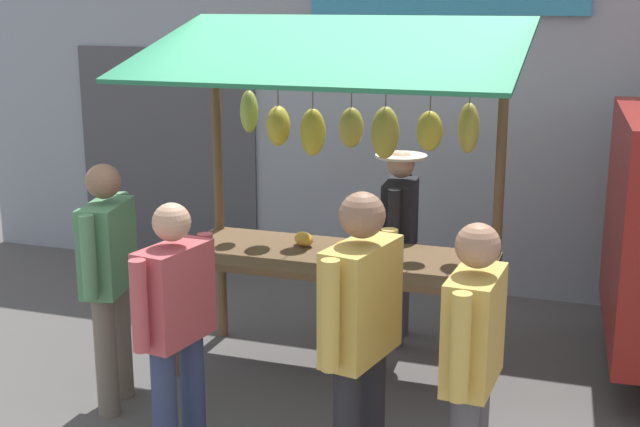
{
  "coord_description": "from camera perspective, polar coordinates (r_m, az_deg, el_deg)",
  "views": [
    {
      "loc": [
        -1.76,
        5.46,
        2.62
      ],
      "look_at": [
        0.0,
        0.3,
        1.25
      ],
      "focal_mm": 48.48,
      "sensor_mm": 36.0,
      "label": 1
    }
  ],
  "objects": [
    {
      "name": "shopper_with_shopping_bag",
      "position": [
        5.66,
        -13.77,
        -3.63
      ],
      "size": [
        0.31,
        0.68,
        1.62
      ],
      "rotation": [
        0.0,
        0.0,
        -1.37
      ],
      "color": "#726656",
      "rests_on": "ground"
    },
    {
      "name": "shopper_with_ponytail",
      "position": [
        4.87,
        -9.5,
        -6.94
      ],
      "size": [
        0.3,
        0.66,
        1.55
      ],
      "rotation": [
        0.0,
        0.0,
        -1.75
      ],
      "color": "navy",
      "rests_on": "ground"
    },
    {
      "name": "market_stall",
      "position": [
        5.88,
        1.14,
        3.61
      ],
      "size": [
        2.5,
        1.46,
        2.5
      ],
      "color": "brown",
      "rests_on": "ground"
    },
    {
      "name": "vendor_with_sunhat",
      "position": [
        6.62,
        5.27,
        -1.26
      ],
      "size": [
        0.39,
        0.66,
        1.51
      ],
      "rotation": [
        0.0,
        0.0,
        1.65
      ],
      "color": "#4C4C51",
      "rests_on": "ground"
    },
    {
      "name": "ground_plane",
      "position": [
        6.3,
        0.89,
        -10.45
      ],
      "size": [
        40.0,
        40.0,
        0.0
      ],
      "primitive_type": "plane",
      "color": "#514F4C"
    },
    {
      "name": "shopper_in_striped_shirt",
      "position": [
        4.4,
        2.71,
        -7.61
      ],
      "size": [
        0.32,
        0.71,
        1.7
      ],
      "rotation": [
        0.0,
        0.0,
        -1.77
      ],
      "color": "#232328",
      "rests_on": "ground"
    },
    {
      "name": "shopper_in_grey_tee",
      "position": [
        4.31,
        10.04,
        -9.4
      ],
      "size": [
        0.25,
        0.69,
        1.59
      ],
      "rotation": [
        0.0,
        0.0,
        -1.62
      ],
      "color": "#4C4C51",
      "rests_on": "ground"
    },
    {
      "name": "street_backdrop",
      "position": [
        7.92,
        5.56,
        7.35
      ],
      "size": [
        9.0,
        0.3,
        3.4
      ],
      "color": "#8C939E",
      "rests_on": "ground"
    }
  ]
}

